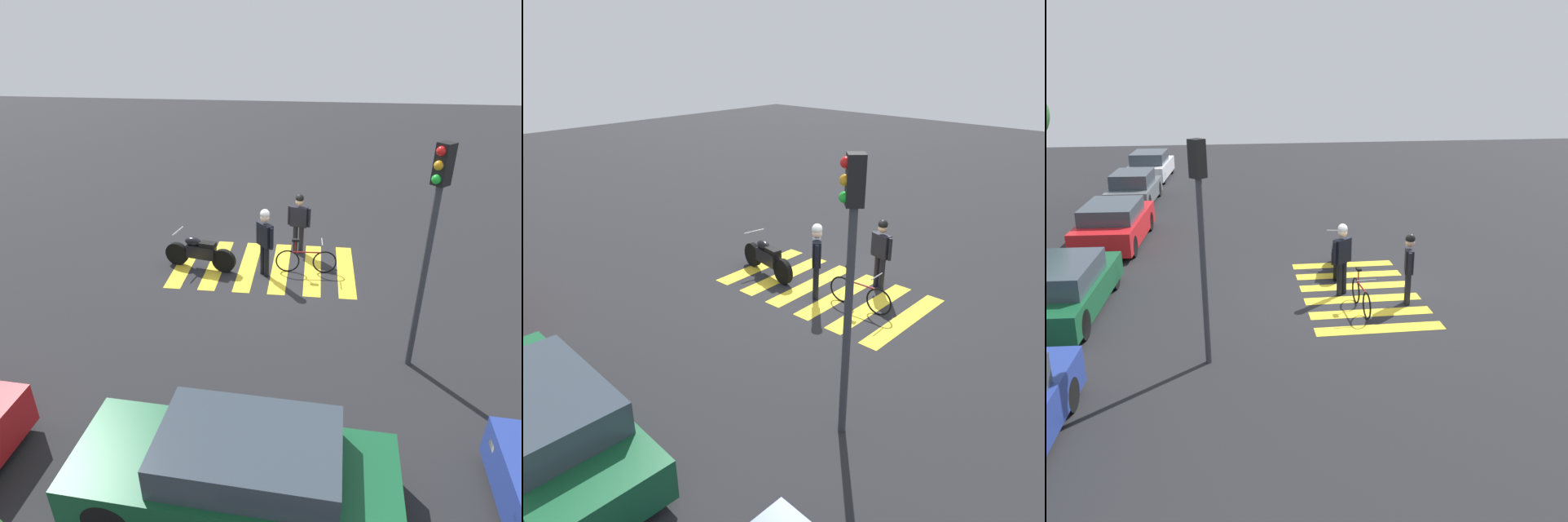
# 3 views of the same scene
# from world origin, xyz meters

# --- Properties ---
(ground_plane) EXTENTS (60.00, 60.00, 0.00)m
(ground_plane) POSITION_xyz_m (0.00, 0.00, 0.00)
(ground_plane) COLOR #232326
(police_motorcycle) EXTENTS (2.05, 0.70, 1.05)m
(police_motorcycle) POSITION_xyz_m (1.75, 0.28, 0.46)
(police_motorcycle) COLOR black
(police_motorcycle) RESTS_ON ground_plane
(leaning_bicycle) EXTENTS (1.65, 0.46, 0.99)m
(leaning_bicycle) POSITION_xyz_m (-1.15, 0.20, 0.37)
(leaning_bicycle) COLOR black
(leaning_bicycle) RESTS_ON ground_plane
(officer_on_foot) EXTENTS (0.66, 0.31, 1.81)m
(officer_on_foot) POSITION_xyz_m (-0.89, -1.03, 1.05)
(officer_on_foot) COLOR black
(officer_on_foot) RESTS_ON ground_plane
(officer_by_motorcycle) EXTENTS (0.48, 0.56, 1.89)m
(officer_by_motorcycle) POSITION_xyz_m (-0.06, 0.47, 1.11)
(officer_by_motorcycle) COLOR black
(officer_by_motorcycle) RESTS_ON ground_plane
(crosswalk_stripes) EXTENTS (4.95, 2.97, 0.01)m
(crosswalk_stripes) POSITION_xyz_m (0.00, 0.00, 0.00)
(crosswalk_stripes) COLOR yellow
(crosswalk_stripes) RESTS_ON ground_plane
(car_green_compact) EXTENTS (4.57, 1.92, 1.33)m
(car_green_compact) POSITION_xyz_m (-0.42, 7.21, 0.64)
(car_green_compact) COLOR black
(car_green_compact) RESTS_ON ground_plane
(car_red_convertible) EXTENTS (4.57, 2.07, 1.41)m
(car_red_convertible) POSITION_xyz_m (5.37, 7.03, 0.68)
(car_red_convertible) COLOR black
(car_red_convertible) RESTS_ON ground_plane
(car_grey_coupe) EXTENTS (4.10, 1.90, 1.38)m
(car_grey_coupe) POSITION_xyz_m (11.27, 7.21, 0.66)
(car_grey_coupe) COLOR black
(car_grey_coupe) RESTS_ON ground_plane
(car_white_van) EXTENTS (4.39, 2.02, 1.41)m
(car_white_van) POSITION_xyz_m (16.95, 7.17, 0.67)
(car_white_van) COLOR black
(car_white_van) RESTS_ON ground_plane
(traffic_light_pole) EXTENTS (0.34, 0.34, 4.43)m
(traffic_light_pole) POSITION_xyz_m (-3.32, 3.81, 2.96)
(traffic_light_pole) COLOR #38383D
(traffic_light_pole) RESTS_ON ground_plane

